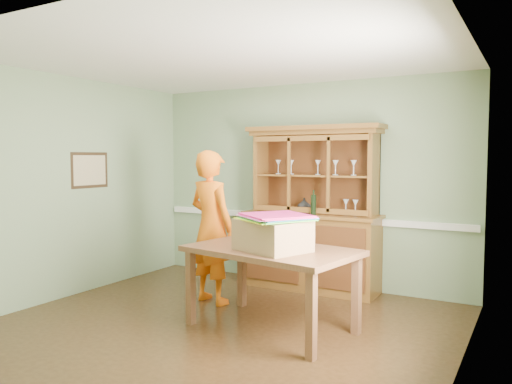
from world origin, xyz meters
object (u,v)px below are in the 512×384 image
Objects in this scene: person at (211,227)px; china_hutch at (312,232)px; cardboard_box at (272,235)px; dining_table at (271,258)px.

china_hutch is at bearing -111.88° from person.
cardboard_box is 1.28m from person.
dining_table is 2.78× the size of cardboard_box.
cardboard_box reaches higher than dining_table.
person is at bearing -124.75° from china_hutch.
china_hutch is 1.40m from person.
person reaches higher than dining_table.
china_hutch is at bearing 100.80° from cardboard_box.
dining_table is (0.26, -1.63, -0.02)m from china_hutch.
cardboard_box is (0.07, -0.11, 0.25)m from dining_table.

